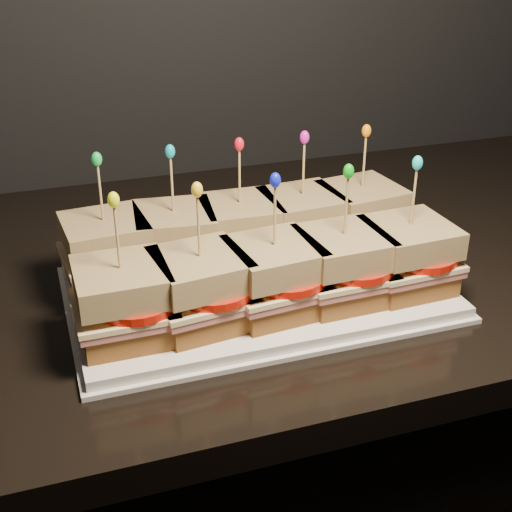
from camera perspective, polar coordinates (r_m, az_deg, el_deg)
name	(u,v)px	position (r m, az deg, el deg)	size (l,w,h in m)	color
cabinet	(310,490)	(1.28, 4.35, -18.18)	(2.30, 0.66, 0.86)	black
granite_slab	(321,256)	(1.01, 5.23, 0.00)	(2.34, 0.70, 0.04)	black
platter	(256,290)	(0.87, 0.00, -2.70)	(0.44, 0.27, 0.02)	white
platter_rim	(256,294)	(0.87, 0.00, -3.05)	(0.45, 0.28, 0.01)	white
sandwich_0_bread_bot	(109,271)	(0.88, -11.70, -1.21)	(0.09, 0.09, 0.03)	brown
sandwich_0_ham	(107,259)	(0.87, -11.80, -0.23)	(0.10, 0.10, 0.01)	#B0615B
sandwich_0_cheese	(107,254)	(0.87, -11.84, 0.18)	(0.10, 0.10, 0.01)	#FEE3A6
sandwich_0_tomato	(117,249)	(0.86, -11.05, 0.57)	(0.09, 0.09, 0.01)	red
sandwich_0_bread_top	(105,233)	(0.86, -12.02, 1.85)	(0.09, 0.09, 0.03)	#522D0E
sandwich_0_pick	(101,196)	(0.84, -12.31, 4.69)	(0.00, 0.00, 0.09)	tan
sandwich_0_frill	(97,159)	(0.83, -12.62, 7.58)	(0.01, 0.01, 0.02)	green
sandwich_1_bread_bot	(176,261)	(0.89, -6.39, -0.42)	(0.09, 0.09, 0.03)	brown
sandwich_1_ham	(176,249)	(0.89, -6.45, 0.55)	(0.10, 0.10, 0.01)	#B0615B
sandwich_1_cheese	(175,244)	(0.88, -6.47, 0.96)	(0.10, 0.10, 0.01)	#FEE3A6
sandwich_1_tomato	(186,239)	(0.88, -5.64, 1.35)	(0.09, 0.09, 0.01)	red
sandwich_1_bread_top	(174,223)	(0.87, -6.57, 2.62)	(0.09, 0.09, 0.03)	#522D0E
sandwich_1_pick	(172,188)	(0.85, -6.73, 5.45)	(0.00, 0.00, 0.09)	tan
sandwich_1_frill	(170,151)	(0.84, -6.89, 8.31)	(0.01, 0.01, 0.02)	#1099BE
sandwich_2_bread_bot	(240,252)	(0.91, -1.26, 0.35)	(0.09, 0.09, 0.03)	brown
sandwich_2_ham	(240,240)	(0.90, -1.27, 1.31)	(0.10, 0.10, 0.01)	#B0615B
sandwich_2_cheese	(240,235)	(0.90, -1.27, 1.71)	(0.10, 0.10, 0.01)	#FEE3A6
sandwich_2_tomato	(251,230)	(0.90, -0.43, 2.09)	(0.09, 0.09, 0.01)	red
sandwich_2_bread_top	(240,214)	(0.89, -1.29, 3.35)	(0.09, 0.09, 0.03)	#522D0E
sandwich_2_pick	(240,180)	(0.87, -1.32, 6.13)	(0.00, 0.00, 0.09)	tan
sandwich_2_frill	(239,144)	(0.86, -1.35, 8.94)	(0.01, 0.01, 0.02)	red
sandwich_3_bread_bot	(301,243)	(0.94, 3.63, 1.08)	(0.09, 0.09, 0.03)	brown
sandwich_3_ham	(302,231)	(0.93, 3.66, 2.02)	(0.10, 0.10, 0.01)	#B0615B
sandwich_3_cheese	(302,226)	(0.93, 3.68, 2.41)	(0.10, 0.10, 0.01)	#FEE3A6
sandwich_3_tomato	(312,221)	(0.92, 4.52, 2.78)	(0.09, 0.09, 0.01)	red
sandwich_3_bread_top	(302,206)	(0.92, 3.73, 4.01)	(0.09, 0.09, 0.03)	#522D0E
sandwich_3_pick	(303,172)	(0.90, 3.82, 6.72)	(0.00, 0.00, 0.09)	tan
sandwich_3_frill	(305,137)	(0.88, 3.91, 9.46)	(0.01, 0.01, 0.02)	#D21FAB
sandwich_4_bread_bot	(359,234)	(0.97, 8.24, 1.76)	(0.09, 0.09, 0.03)	brown
sandwich_4_ham	(360,222)	(0.96, 8.30, 2.67)	(0.10, 0.10, 0.01)	#B0615B
sandwich_4_cheese	(360,218)	(0.96, 8.33, 3.05)	(0.10, 0.10, 0.01)	#FEE3A6
sandwich_4_tomato	(371,213)	(0.96, 9.16, 3.41)	(0.09, 0.09, 0.01)	red
sandwich_4_bread_top	(362,198)	(0.95, 8.44, 4.61)	(0.09, 0.09, 0.03)	#522D0E
sandwich_4_pick	(364,165)	(0.93, 8.63, 7.23)	(0.00, 0.00, 0.09)	tan
sandwich_4_frill	(366,131)	(0.92, 8.83, 9.87)	(0.01, 0.01, 0.02)	orange
sandwich_5_bread_bot	(126,324)	(0.77, -10.38, -5.40)	(0.09, 0.09, 0.03)	brown
sandwich_5_ham	(124,311)	(0.76, -10.49, -4.33)	(0.10, 0.10, 0.01)	#B0615B
sandwich_5_cheese	(124,305)	(0.76, -10.53, -3.88)	(0.10, 0.10, 0.01)	#FEE3A6
sandwich_5_tomato	(136,300)	(0.75, -9.61, -3.47)	(0.09, 0.09, 0.01)	red
sandwich_5_bread_top	(121,282)	(0.75, -10.71, -2.03)	(0.09, 0.09, 0.03)	#522D0E
sandwich_5_pick	(118,241)	(0.73, -11.02, 1.15)	(0.00, 0.00, 0.09)	tan
sandwich_5_frill	(113,200)	(0.71, -11.33, 4.43)	(0.01, 0.01, 0.02)	#DBE915
sandwich_6_bread_bot	(202,311)	(0.79, -4.35, -4.43)	(0.09, 0.09, 0.03)	brown
sandwich_6_ham	(201,298)	(0.78, -4.39, -3.37)	(0.10, 0.10, 0.01)	#B0615B
sandwich_6_cheese	(201,292)	(0.77, -4.41, -2.92)	(0.10, 0.10, 0.01)	#FEE3A6
sandwich_6_tomato	(213,287)	(0.77, -3.45, -2.51)	(0.09, 0.09, 0.01)	red
sandwich_6_bread_top	(200,269)	(0.76, -4.48, -1.08)	(0.09, 0.09, 0.03)	#522D0E
sandwich_6_pick	(199,230)	(0.74, -4.61, 2.07)	(0.00, 0.00, 0.09)	tan
sandwich_6_frill	(197,190)	(0.72, -4.74, 5.31)	(0.01, 0.01, 0.02)	yellow
sandwich_7_bread_bot	(274,299)	(0.81, 1.42, -3.45)	(0.09, 0.09, 0.03)	brown
sandwich_7_ham	(274,286)	(0.80, 1.44, -2.41)	(0.10, 0.10, 0.01)	#B0615B
sandwich_7_cheese	(274,280)	(0.79, 1.44, -1.97)	(0.10, 0.10, 0.01)	#FEE3A6
sandwich_7_tomato	(286,275)	(0.79, 2.42, -1.56)	(0.09, 0.09, 0.01)	red
sandwich_7_bread_top	(274,258)	(0.78, 1.47, -0.16)	(0.09, 0.09, 0.03)	#522D0E
sandwich_7_pick	(275,220)	(0.76, 1.51, 2.92)	(0.00, 0.00, 0.09)	tan
sandwich_7_frill	(275,180)	(0.74, 1.55, 6.09)	(0.01, 0.01, 0.02)	#121CD9
sandwich_8_bread_bot	(341,287)	(0.84, 6.84, -2.50)	(0.09, 0.09, 0.03)	brown
sandwich_8_ham	(342,275)	(0.83, 6.90, -1.48)	(0.10, 0.10, 0.01)	#B0615B
sandwich_8_cheese	(342,269)	(0.82, 6.93, -1.06)	(0.10, 0.10, 0.01)	#FEE3A6
sandwich_8_tomato	(355,264)	(0.82, 7.89, -0.65)	(0.09, 0.09, 0.01)	red
sandwich_8_bread_top	(344,247)	(0.81, 7.04, 0.70)	(0.09, 0.09, 0.03)	#522D0E
sandwich_8_pick	(346,210)	(0.79, 7.23, 3.69)	(0.00, 0.00, 0.09)	tan
sandwich_8_frill	(349,171)	(0.78, 7.42, 6.74)	(0.01, 0.01, 0.02)	#10A816
sandwich_9_bread_bot	(405,276)	(0.87, 11.85, -1.60)	(0.09, 0.09, 0.03)	brown
sandwich_9_ham	(407,264)	(0.86, 11.95, -0.62)	(0.10, 0.10, 0.01)	#B0615B
sandwich_9_cheese	(407,259)	(0.86, 12.00, -0.21)	(0.10, 0.10, 0.01)	#FEE3A6
sandwich_9_tomato	(419,254)	(0.86, 12.93, 0.18)	(0.09, 0.09, 0.01)	red
sandwich_9_bread_top	(409,237)	(0.85, 12.18, 1.48)	(0.09, 0.09, 0.03)	#522D0E
sandwich_9_pick	(413,201)	(0.83, 12.48, 4.36)	(0.00, 0.00, 0.09)	tan
sandwich_9_frill	(418,163)	(0.81, 12.80, 7.28)	(0.01, 0.01, 0.02)	#16CAC9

